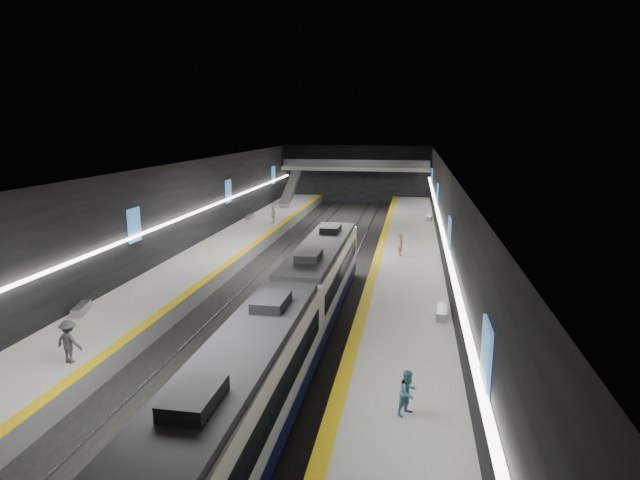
% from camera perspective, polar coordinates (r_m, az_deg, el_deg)
% --- Properties ---
extents(ground, '(70.00, 70.00, 0.00)m').
position_cam_1_polar(ground, '(41.51, -1.18, -2.93)').
color(ground, black).
rests_on(ground, ground).
extents(ceiling, '(20.00, 70.00, 0.04)m').
position_cam_1_polar(ceiling, '(40.15, -1.23, 8.15)').
color(ceiling, beige).
rests_on(ceiling, wall_left).
extents(wall_left, '(0.04, 70.00, 8.00)m').
position_cam_1_polar(wall_left, '(43.67, -14.21, 2.83)').
color(wall_left, black).
rests_on(wall_left, ground).
extents(wall_right, '(0.04, 70.00, 8.00)m').
position_cam_1_polar(wall_right, '(39.95, 13.02, 2.03)').
color(wall_right, black).
rests_on(wall_right, ground).
extents(wall_back, '(20.00, 0.04, 8.00)m').
position_cam_1_polar(wall_back, '(75.01, 4.01, 6.99)').
color(wall_back, black).
rests_on(wall_back, ground).
extents(platform_left, '(5.00, 70.00, 1.00)m').
position_cam_1_polar(platform_left, '(43.42, -10.95, -1.79)').
color(platform_left, slate).
rests_on(platform_left, ground).
extents(tile_surface_left, '(5.00, 70.00, 0.02)m').
position_cam_1_polar(tile_surface_left, '(43.30, -10.98, -1.14)').
color(tile_surface_left, '#9FA09B').
rests_on(tile_surface_left, platform_left).
extents(tactile_strip_left, '(0.60, 70.00, 0.02)m').
position_cam_1_polar(tactile_strip_left, '(42.57, -8.21, -1.25)').
color(tactile_strip_left, '#DCB70B').
rests_on(tactile_strip_left, platform_left).
extents(platform_right, '(5.00, 70.00, 1.00)m').
position_cam_1_polar(platform_right, '(40.64, 9.26, -2.70)').
color(platform_right, slate).
rests_on(platform_right, ground).
extents(tile_surface_right, '(5.00, 70.00, 0.02)m').
position_cam_1_polar(tile_surface_right, '(40.51, 9.28, -2.00)').
color(tile_surface_right, '#9FA09B').
rests_on(tile_surface_right, platform_right).
extents(tactile_strip_right, '(0.60, 70.00, 0.02)m').
position_cam_1_polar(tactile_strip_right, '(40.59, 6.18, -1.87)').
color(tactile_strip_right, '#DCB70B').
rests_on(tactile_strip_right, platform_right).
extents(rails, '(6.52, 70.00, 0.12)m').
position_cam_1_polar(rails, '(41.49, -1.18, -2.85)').
color(rails, gray).
rests_on(rails, ground).
extents(train, '(2.69, 30.04, 3.60)m').
position_cam_1_polar(train, '(25.00, -2.88, -8.11)').
color(train, '#0F1338').
rests_on(train, ground).
extents(ad_posters, '(19.94, 53.50, 2.20)m').
position_cam_1_polar(ad_posters, '(41.53, -0.94, 3.43)').
color(ad_posters, '#4580D1').
rests_on(ad_posters, wall_left).
extents(cove_light_left, '(0.25, 68.60, 0.12)m').
position_cam_1_polar(cove_light_left, '(43.62, -13.95, 2.56)').
color(cove_light_left, white).
rests_on(cove_light_left, wall_left).
extents(cove_light_right, '(0.25, 68.60, 0.12)m').
position_cam_1_polar(cove_light_right, '(39.97, 12.72, 1.76)').
color(cove_light_right, white).
rests_on(cove_light_right, wall_right).
extents(mezzanine_bridge, '(20.00, 3.00, 1.50)m').
position_cam_1_polar(mezzanine_bridge, '(72.87, 3.85, 7.66)').
color(mezzanine_bridge, gray).
rests_on(mezzanine_bridge, wall_left).
extents(escalator, '(1.20, 7.50, 3.92)m').
position_cam_1_polar(escalator, '(67.53, -3.19, 5.47)').
color(escalator, '#99999E').
rests_on(escalator, platform_left).
extents(bench_left_near, '(0.96, 1.89, 0.44)m').
position_cam_1_polar(bench_left_near, '(31.49, -24.12, -6.72)').
color(bench_left_near, '#99999E').
rests_on(bench_left_near, platform_left).
extents(bench_left_far, '(0.51, 1.75, 0.43)m').
position_cam_1_polar(bench_left_far, '(57.37, -7.49, 2.47)').
color(bench_left_far, '#99999E').
rests_on(bench_left_far, platform_left).
extents(bench_right_near, '(0.72, 1.99, 0.48)m').
position_cam_1_polar(bench_right_near, '(28.92, 12.91, -7.55)').
color(bench_right_near, '#99999E').
rests_on(bench_right_near, platform_right).
extents(bench_right_far, '(0.75, 1.98, 0.47)m').
position_cam_1_polar(bench_right_far, '(57.27, 11.56, 2.33)').
color(bench_right_far, '#99999E').
rests_on(bench_right_far, platform_right).
extents(passenger_right_a, '(0.41, 0.62, 1.68)m').
position_cam_1_polar(passenger_right_a, '(41.20, 8.61, -0.55)').
color(passenger_right_a, '#B35542').
rests_on(passenger_right_a, platform_right).
extents(passenger_right_b, '(0.98, 1.00, 1.62)m').
position_cam_1_polar(passenger_right_b, '(19.41, 9.39, -15.81)').
color(passenger_right_b, teal).
rests_on(passenger_right_b, platform_right).
extents(passenger_left_a, '(0.66, 1.03, 1.63)m').
position_cam_1_polar(passenger_left_a, '(54.34, -5.00, 2.63)').
color(passenger_left_a, silver).
rests_on(passenger_left_a, platform_left).
extents(passenger_left_b, '(1.30, 0.87, 1.87)m').
position_cam_1_polar(passenger_left_b, '(25.16, -25.21, -9.82)').
color(passenger_left_b, '#3B3B42').
rests_on(passenger_left_b, platform_left).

